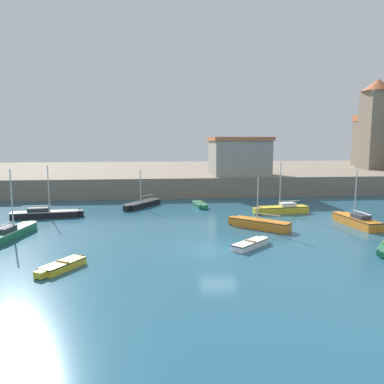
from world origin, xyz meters
name	(u,v)px	position (x,y,z in m)	size (l,w,h in m)	color
ground_plane	(218,250)	(0.00, 0.00, 0.00)	(200.00, 200.00, 0.00)	#235670
quay_seawall	(176,175)	(0.00, 43.37, 1.34)	(120.00, 40.00, 2.68)	gray
sailboat_black_0	(46,214)	(-15.04, 12.74, 0.42)	(6.89, 1.99, 5.17)	black
sailboat_orange_1	(260,224)	(4.73, 6.04, 0.43)	(4.83, 4.59, 4.50)	orange
dinghy_white_2	(251,244)	(2.43, 0.45, 0.25)	(3.35, 3.13, 0.53)	white
sailboat_yellow_3	(282,209)	(9.09, 12.56, 0.45)	(5.99, 2.00, 5.39)	yellow
dinghy_yellow_4	(62,266)	(-9.92, -2.95, 0.25)	(2.50, 3.24, 0.52)	yellow
sailboat_black_5	(142,204)	(-5.65, 17.88, 0.38)	(4.19, 5.51, 4.32)	black
sailboat_orange_6	(356,221)	(13.62, 6.09, 0.48)	(1.89, 5.96, 5.00)	orange
dinghy_green_8	(200,205)	(0.95, 17.08, 0.29)	(1.51, 3.41, 0.61)	#237A4C
sailboat_green_9	(11,233)	(-15.54, 4.94, 0.44)	(2.34, 6.52, 5.41)	#237A4C
harbor_shed_near_wharf	(239,156)	(8.00, 27.95, 5.40)	(8.22, 7.28, 5.39)	gray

